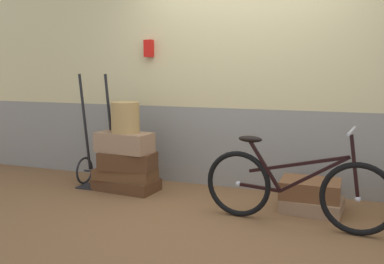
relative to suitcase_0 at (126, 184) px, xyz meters
The scene contains 11 objects.
ground 1.24m from the suitcase_0, 10.23° to the right, with size 10.11×5.20×0.06m, color brown.
station_building 1.91m from the suitcase_0, 27.13° to the left, with size 8.11×0.74×2.78m.
suitcase_0 is the anchor object (origin of this frame).
suitcase_1 0.13m from the suitcase_0, 91.17° to the right, with size 0.68×0.33×0.12m, color brown.
suitcase_2 0.29m from the suitcase_0, 39.19° to the right, with size 0.61×0.32×0.20m, color #4C2D19.
suitcase_3 0.49m from the suitcase_0, 80.81° to the right, with size 0.62×0.31×0.22m, color #937051.
suitcase_4 2.04m from the suitcase_0, ahead, with size 0.56×0.44×0.13m, color #937051.
suitcase_5 2.02m from the suitcase_0, ahead, with size 0.55×0.41×0.17m, color brown.
wicker_basket 0.77m from the suitcase_0, 39.39° to the right, with size 0.31×0.31×0.34m, color #A8844C.
luggage_trolley 0.46m from the suitcase_0, behind, with size 0.43×0.38×1.31m.
bicycle 1.98m from the suitcase_0, 13.05° to the right, with size 1.65×0.46×0.88m.
Camera 1 is at (1.14, -3.87, 1.35)m, focal length 39.66 mm.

